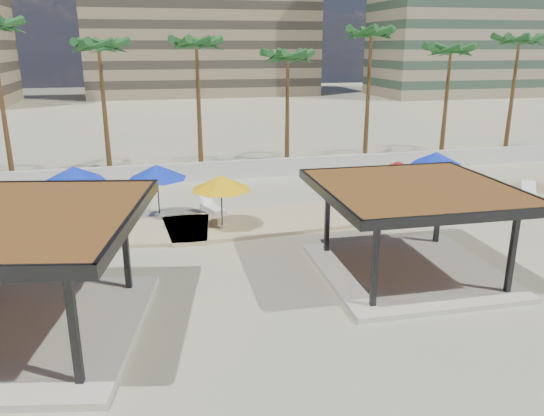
# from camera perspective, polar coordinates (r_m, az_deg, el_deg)

# --- Properties ---
(ground) EXTENTS (200.00, 200.00, 0.00)m
(ground) POSITION_cam_1_polar(r_m,az_deg,el_deg) (20.11, 7.13, -7.43)
(ground) COLOR tan
(ground) RESTS_ON ground
(promenade) EXTENTS (44.45, 7.97, 0.24)m
(promenade) POSITION_cam_1_polar(r_m,az_deg,el_deg) (27.47, 5.46, -0.44)
(promenade) COLOR #C6B284
(promenade) RESTS_ON ground
(boundary_wall) EXTENTS (56.00, 0.30, 1.20)m
(boundary_wall) POSITION_cam_1_polar(r_m,az_deg,el_deg) (34.59, -2.16, 4.23)
(boundary_wall) COLOR silver
(boundary_wall) RESTS_ON ground
(building_mid) EXTENTS (38.00, 16.00, 30.40)m
(building_mid) POSITION_cam_1_polar(r_m,az_deg,el_deg) (95.83, -7.71, 20.55)
(building_mid) COLOR #847259
(building_mid) RESTS_ON ground
(pavilion_central) EXTENTS (7.01, 7.01, 3.47)m
(pavilion_central) POSITION_cam_1_polar(r_m,az_deg,el_deg) (20.20, 14.84, -1.47)
(pavilion_central) COLOR beige
(pavilion_central) RESTS_ON ground
(pavilion_west) EXTENTS (8.92, 8.92, 3.83)m
(pavilion_west) POSITION_cam_1_polar(r_m,az_deg,el_deg) (17.09, -26.64, -5.45)
(pavilion_west) COLOR beige
(pavilion_west) RESTS_ON ground
(umbrella_a) EXTENTS (3.14, 3.14, 2.61)m
(umbrella_a) POSITION_cam_1_polar(r_m,az_deg,el_deg) (27.12, -20.53, 3.48)
(umbrella_a) COLOR beige
(umbrella_a) RESTS_ON promenade
(umbrella_b) EXTENTS (3.38, 3.38, 2.49)m
(umbrella_b) POSITION_cam_1_polar(r_m,az_deg,el_deg) (24.20, -5.51, 2.71)
(umbrella_b) COLOR beige
(umbrella_b) RESTS_ON promenade
(umbrella_c) EXTENTS (3.03, 3.03, 2.25)m
(umbrella_c) POSITION_cam_1_polar(r_m,az_deg,el_deg) (29.02, 13.40, 4.32)
(umbrella_c) COLOR beige
(umbrella_c) RESTS_ON promenade
(umbrella_d) EXTENTS (3.57, 3.57, 2.47)m
(umbrella_d) POSITION_cam_1_polar(r_m,az_deg,el_deg) (30.91, 17.25, 5.14)
(umbrella_d) COLOR beige
(umbrella_d) RESTS_ON promenade
(umbrella_f) EXTENTS (3.47, 3.47, 2.59)m
(umbrella_f) POSITION_cam_1_polar(r_m,az_deg,el_deg) (26.39, -12.29, 3.81)
(umbrella_f) COLOR beige
(umbrella_f) RESTS_ON promenade
(lounger_a) EXTENTS (1.21, 1.97, 0.71)m
(lounger_a) POSITION_cam_1_polar(r_m,az_deg,el_deg) (27.06, -6.40, -0.09)
(lounger_a) COLOR white
(lounger_a) RESTS_ON promenade
(lounger_b) EXTENTS (0.76, 1.91, 0.71)m
(lounger_b) POSITION_cam_1_polar(r_m,az_deg,el_deg) (27.11, 10.22, -0.23)
(lounger_b) COLOR white
(lounger_b) RESTS_ON promenade
(lounger_c) EXTENTS (1.40, 2.14, 0.77)m
(lounger_c) POSITION_cam_1_polar(r_m,az_deg,el_deg) (32.48, 19.14, 2.00)
(lounger_c) COLOR white
(lounger_c) RESTS_ON promenade
(lounger_d) EXTENTS (1.86, 2.37, 0.88)m
(lounger_d) POSITION_cam_1_polar(r_m,az_deg,el_deg) (32.11, 25.97, 1.08)
(lounger_d) COLOR white
(lounger_d) RESTS_ON promenade
(palm_c) EXTENTS (3.00, 3.00, 9.10)m
(palm_c) POSITION_cam_1_polar(r_m,az_deg,el_deg) (35.23, -18.11, 15.74)
(palm_c) COLOR brown
(palm_c) RESTS_ON ground
(palm_d) EXTENTS (3.00, 3.00, 9.25)m
(palm_d) POSITION_cam_1_polar(r_m,az_deg,el_deg) (36.14, -8.13, 16.62)
(palm_d) COLOR brown
(palm_d) RESTS_ON ground
(palm_e) EXTENTS (3.00, 3.00, 8.42)m
(palm_e) POSITION_cam_1_polar(r_m,az_deg,el_deg) (36.76, 1.70, 15.56)
(palm_e) COLOR brown
(palm_e) RESTS_ON ground
(palm_f) EXTENTS (3.00, 3.00, 9.93)m
(palm_f) POSITION_cam_1_polar(r_m,az_deg,el_deg) (38.95, 10.60, 17.47)
(palm_f) COLOR brown
(palm_f) RESTS_ON ground
(palm_g) EXTENTS (3.00, 3.00, 8.81)m
(palm_g) POSITION_cam_1_polar(r_m,az_deg,el_deg) (41.39, 18.65, 15.39)
(palm_g) COLOR brown
(palm_g) RESTS_ON ground
(palm_h) EXTENTS (3.00, 3.00, 9.51)m
(palm_h) POSITION_cam_1_polar(r_m,az_deg,el_deg) (45.30, 25.02, 15.63)
(palm_h) COLOR brown
(palm_h) RESTS_ON ground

